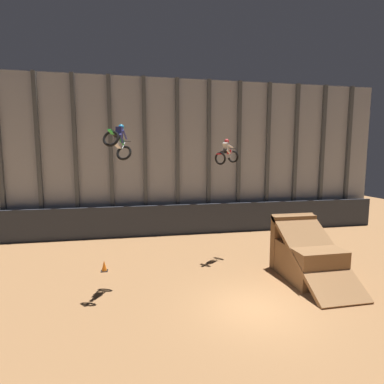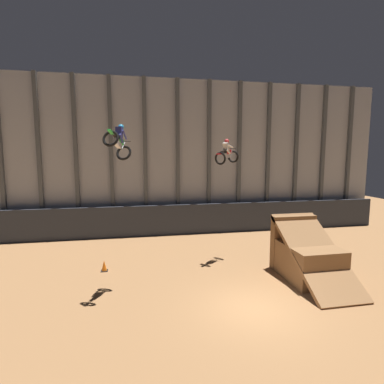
{
  "view_description": "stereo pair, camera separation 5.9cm",
  "coord_description": "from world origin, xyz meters",
  "px_view_note": "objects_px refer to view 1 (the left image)",
  "views": [
    {
      "loc": [
        -4.69,
        -10.74,
        6.19
      ],
      "look_at": [
        -1.4,
        6.06,
        4.07
      ],
      "focal_mm": 28.0,
      "sensor_mm": 36.0,
      "label": 1
    },
    {
      "loc": [
        -4.63,
        -10.75,
        6.19
      ],
      "look_at": [
        -1.4,
        6.06,
        4.07
      ],
      "focal_mm": 28.0,
      "sensor_mm": 36.0,
      "label": 2
    }
  ],
  "objects_px": {
    "rider_bike_right_air": "(227,154)",
    "traffic_cone_near_ramp": "(104,266)",
    "rider_bike_left_air": "(118,141)",
    "dirt_ramp": "(305,256)"
  },
  "relations": [
    {
      "from": "rider_bike_right_air",
      "to": "traffic_cone_near_ramp",
      "type": "xyz_separation_m",
      "value": [
        -6.99,
        -0.74,
        -5.99
      ]
    },
    {
      "from": "rider_bike_left_air",
      "to": "rider_bike_right_air",
      "type": "height_order",
      "value": "rider_bike_left_air"
    },
    {
      "from": "rider_bike_left_air",
      "to": "dirt_ramp",
      "type": "bearing_deg",
      "value": 20.22
    },
    {
      "from": "dirt_ramp",
      "to": "rider_bike_right_air",
      "type": "xyz_separation_m",
      "value": [
        -3.2,
        3.38,
        5.22
      ]
    },
    {
      "from": "rider_bike_right_air",
      "to": "traffic_cone_near_ramp",
      "type": "relative_size",
      "value": 2.86
    },
    {
      "from": "rider_bike_left_air",
      "to": "traffic_cone_near_ramp",
      "type": "xyz_separation_m",
      "value": [
        -1.05,
        2.35,
        -6.52
      ]
    },
    {
      "from": "rider_bike_left_air",
      "to": "traffic_cone_near_ramp",
      "type": "relative_size",
      "value": 3.15
    },
    {
      "from": "dirt_ramp",
      "to": "traffic_cone_near_ramp",
      "type": "xyz_separation_m",
      "value": [
        -10.19,
        2.63,
        -0.78
      ]
    },
    {
      "from": "traffic_cone_near_ramp",
      "to": "rider_bike_left_air",
      "type": "bearing_deg",
      "value": -66.0
    },
    {
      "from": "rider_bike_left_air",
      "to": "rider_bike_right_air",
      "type": "xyz_separation_m",
      "value": [
        5.95,
        3.09,
        -0.52
      ]
    }
  ]
}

